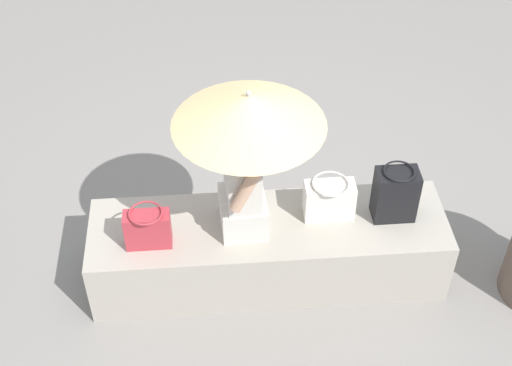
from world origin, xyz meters
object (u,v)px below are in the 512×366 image
person_seated (242,178)px  handbag_black (148,228)px  parasol (249,110)px  tote_bag_canvas (395,194)px  shoulder_bag_spare (329,199)px

person_seated → handbag_black: bearing=-168.3°
parasol → tote_bag_canvas: 1.18m
person_seated → tote_bag_canvas: 0.97m
parasol → handbag_black: size_ratio=3.78×
person_seated → parasol: size_ratio=0.86×
tote_bag_canvas → shoulder_bag_spare: tote_bag_canvas is taller
parasol → tote_bag_canvas: bearing=3.1°
parasol → shoulder_bag_spare: 0.94m
parasol → shoulder_bag_spare: (0.51, 0.09, -0.79)m
person_seated → parasol: bearing=-50.1°
handbag_black → tote_bag_canvas: size_ratio=0.73×
tote_bag_canvas → shoulder_bag_spare: size_ratio=1.20×
shoulder_bag_spare → tote_bag_canvas: bearing=-5.1°
tote_bag_canvas → parasol: bearing=-176.9°
person_seated → handbag_black: person_seated is taller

